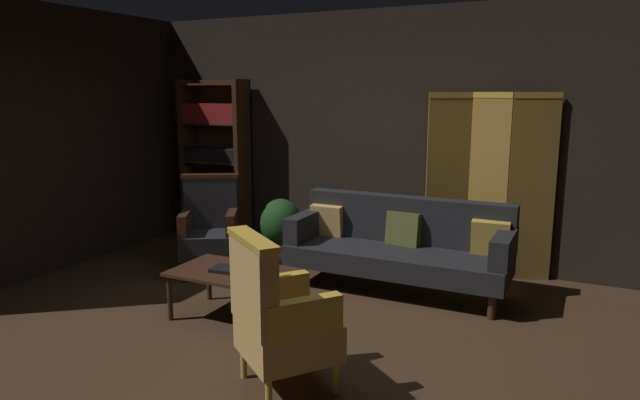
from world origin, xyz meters
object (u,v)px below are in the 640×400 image
(velvet_couch, at_px, (400,243))
(potted_plant, at_px, (281,228))
(bookshelf, at_px, (216,157))
(book_black_cloth, at_px, (225,269))
(coffee_table, at_px, (232,276))
(armchair_gilt_accent, at_px, (278,317))
(armchair_wing_left, at_px, (210,228))
(folding_screen, at_px, (488,182))

(velvet_couch, distance_m, potted_plant, 1.41)
(bookshelf, relative_size, book_black_cloth, 9.14)
(coffee_table, distance_m, armchair_gilt_accent, 1.26)
(velvet_couch, height_order, coffee_table, velvet_couch)
(coffee_table, xyz_separation_m, potted_plant, (-0.36, 1.46, 0.06))
(bookshelf, bearing_deg, velvet_couch, -15.31)
(armchair_wing_left, height_order, book_black_cloth, armchair_wing_left)
(folding_screen, distance_m, armchair_wing_left, 2.94)
(armchair_gilt_accent, distance_m, book_black_cloth, 1.27)
(folding_screen, bearing_deg, potted_plant, -161.67)
(bookshelf, distance_m, book_black_cloth, 2.73)
(book_black_cloth, bearing_deg, coffee_table, 30.51)
(armchair_wing_left, relative_size, potted_plant, 1.38)
(coffee_table, relative_size, book_black_cloth, 4.46)
(bookshelf, distance_m, coffee_table, 2.75)
(armchair_gilt_accent, height_order, armchair_wing_left, same)
(potted_plant, bearing_deg, velvet_couch, -5.00)
(armchair_wing_left, bearing_deg, armchair_gilt_accent, -43.59)
(bookshelf, height_order, armchair_wing_left, bookshelf)
(velvet_couch, bearing_deg, bookshelf, 164.69)
(coffee_table, xyz_separation_m, armchair_gilt_accent, (0.94, -0.84, 0.12))
(bookshelf, distance_m, armchair_gilt_accent, 3.94)
(armchair_wing_left, height_order, potted_plant, armchair_wing_left)
(bookshelf, height_order, potted_plant, bookshelf)
(velvet_couch, height_order, armchair_wing_left, armchair_wing_left)
(velvet_couch, relative_size, book_black_cloth, 9.45)
(velvet_couch, bearing_deg, armchair_gilt_accent, -92.84)
(potted_plant, bearing_deg, folding_screen, 18.33)
(bookshelf, relative_size, coffee_table, 2.05)
(velvet_couch, xyz_separation_m, armchair_gilt_accent, (-0.11, -2.18, 0.04))
(bookshelf, xyz_separation_m, armchair_wing_left, (0.74, -1.15, -0.59))
(potted_plant, bearing_deg, armchair_wing_left, -135.73)
(bookshelf, relative_size, armchair_wing_left, 1.97)
(potted_plant, bearing_deg, bookshelf, 154.55)
(folding_screen, height_order, armchair_wing_left, folding_screen)
(coffee_table, relative_size, armchair_wing_left, 0.96)
(book_black_cloth, bearing_deg, potted_plant, 101.90)
(coffee_table, distance_m, armchair_wing_left, 1.31)
(folding_screen, height_order, coffee_table, folding_screen)
(armchair_gilt_accent, relative_size, book_black_cloth, 4.64)
(coffee_table, bearing_deg, bookshelf, 128.54)
(armchair_gilt_accent, bearing_deg, armchair_wing_left, 136.41)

